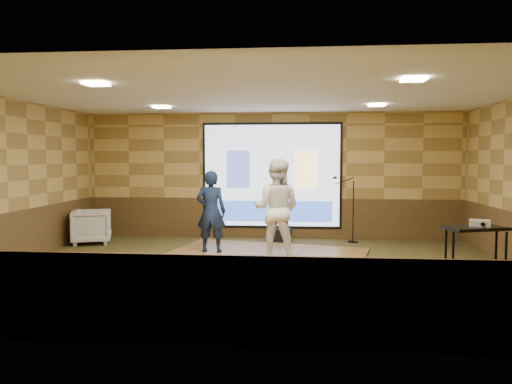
# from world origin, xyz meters

# --- Properties ---
(ground) EXTENTS (9.00, 9.00, 0.00)m
(ground) POSITION_xyz_m (0.00, 0.00, 0.00)
(ground) COLOR #2D3D1B
(ground) RESTS_ON ground
(room_shell) EXTENTS (9.04, 7.04, 3.02)m
(room_shell) POSITION_xyz_m (0.00, 0.00, 2.09)
(room_shell) COLOR tan
(room_shell) RESTS_ON ground
(wainscot_back) EXTENTS (9.00, 0.04, 0.95)m
(wainscot_back) POSITION_xyz_m (0.00, 3.48, 0.47)
(wainscot_back) COLOR #442E16
(wainscot_back) RESTS_ON ground
(wainscot_front) EXTENTS (9.00, 0.04, 0.95)m
(wainscot_front) POSITION_xyz_m (0.00, -3.48, 0.47)
(wainscot_front) COLOR #442E16
(wainscot_front) RESTS_ON ground
(wainscot_left) EXTENTS (0.04, 7.00, 0.95)m
(wainscot_left) POSITION_xyz_m (-4.48, 0.00, 0.47)
(wainscot_left) COLOR #442E16
(wainscot_left) RESTS_ON ground
(projector_screen) EXTENTS (3.32, 0.06, 2.52)m
(projector_screen) POSITION_xyz_m (0.00, 3.44, 1.47)
(projector_screen) COLOR black
(projector_screen) RESTS_ON room_shell
(downlight_nw) EXTENTS (0.32, 0.32, 0.02)m
(downlight_nw) POSITION_xyz_m (-2.20, 1.80, 2.97)
(downlight_nw) COLOR #F7E7B9
(downlight_nw) RESTS_ON room_shell
(downlight_ne) EXTENTS (0.32, 0.32, 0.02)m
(downlight_ne) POSITION_xyz_m (2.20, 1.80, 2.97)
(downlight_ne) COLOR #F7E7B9
(downlight_ne) RESTS_ON room_shell
(downlight_sw) EXTENTS (0.32, 0.32, 0.02)m
(downlight_sw) POSITION_xyz_m (-2.20, -1.50, 2.97)
(downlight_sw) COLOR #F7E7B9
(downlight_sw) RESTS_ON room_shell
(downlight_se) EXTENTS (0.32, 0.32, 0.02)m
(downlight_se) POSITION_xyz_m (2.20, -1.50, 2.97)
(downlight_se) COLOR #F7E7B9
(downlight_se) RESTS_ON room_shell
(dance_floor) EXTENTS (4.39, 3.70, 0.03)m
(dance_floor) POSITION_xyz_m (-0.04, 1.15, 0.01)
(dance_floor) COLOR #986337
(dance_floor) RESTS_ON ground
(player_left) EXTENTS (0.62, 0.42, 1.65)m
(player_left) POSITION_xyz_m (-1.10, 1.42, 0.85)
(player_left) COLOR #121D39
(player_left) RESTS_ON dance_floor
(player_right) EXTENTS (1.04, 0.88, 1.88)m
(player_right) POSITION_xyz_m (0.25, 0.90, 0.97)
(player_right) COLOR silver
(player_right) RESTS_ON dance_floor
(av_table) EXTENTS (0.87, 0.46, 0.92)m
(av_table) POSITION_xyz_m (3.28, -0.86, 0.63)
(av_table) COLOR black
(av_table) RESTS_ON ground
(projector) EXTENTS (0.34, 0.31, 0.09)m
(projector) POSITION_xyz_m (3.34, -0.83, 0.97)
(projector) COLOR silver
(projector) RESTS_ON av_table
(mic_stand) EXTENTS (0.59, 0.24, 1.51)m
(mic_stand) POSITION_xyz_m (1.83, 3.02, 0.49)
(mic_stand) COLOR black
(mic_stand) RESTS_ON ground
(banquet_chair) EXTENTS (1.07, 1.06, 0.77)m
(banquet_chair) POSITION_xyz_m (-3.98, 2.30, 0.38)
(banquet_chair) COLOR gray
(banquet_chair) RESTS_ON ground
(duffel_bag) EXTENTS (0.51, 0.39, 0.29)m
(duffel_bag) POSITION_xyz_m (0.24, 2.99, 0.14)
(duffel_bag) COLOR black
(duffel_bag) RESTS_ON ground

